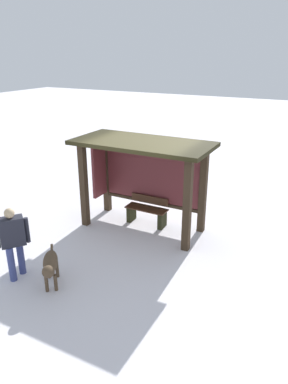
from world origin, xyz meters
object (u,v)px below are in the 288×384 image
(dog, at_px, (50,264))
(person_walking, at_px, (13,238))
(bench_left_inside, at_px, (147,212))
(bus_shelter, at_px, (142,163))

(dog, bearing_deg, person_walking, -174.55)
(bench_left_inside, bearing_deg, person_walking, -109.75)
(bus_shelter, relative_size, person_walking, 2.22)
(bus_shelter, bearing_deg, bench_left_inside, 52.14)
(bench_left_inside, distance_m, person_walking, 3.70)
(bus_shelter, height_order, dog, bus_shelter)
(bench_left_inside, height_order, person_walking, person_walking)
(bench_left_inside, bearing_deg, bus_shelter, -127.86)
(bench_left_inside, relative_size, dog, 1.27)
(person_walking, height_order, dog, person_walking)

